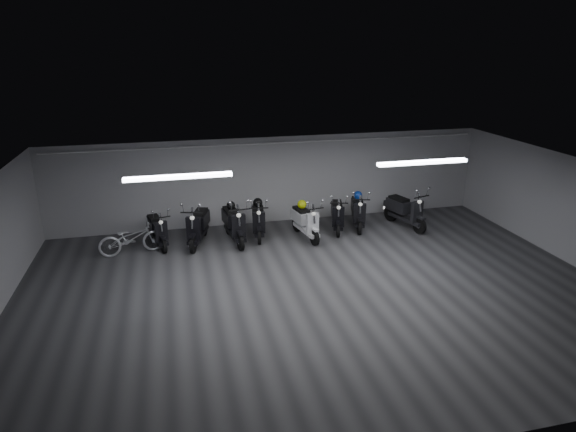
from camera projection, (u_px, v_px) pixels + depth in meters
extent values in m
cube|color=#363538|center=(317.00, 292.00, 11.64)|extent=(14.00, 10.00, 0.01)
cube|color=slate|center=(320.00, 177.00, 10.70)|extent=(14.00, 10.00, 0.01)
cube|color=#A6A6A9|center=(273.00, 180.00, 15.75)|extent=(14.00, 0.01, 2.80)
cube|color=#A6A6A9|center=(427.00, 372.00, 6.58)|extent=(14.00, 0.01, 2.80)
cube|color=white|center=(179.00, 177.00, 10.97)|extent=(2.40, 0.18, 0.08)
cube|color=white|center=(423.00, 162.00, 12.30)|extent=(2.40, 0.18, 0.08)
cylinder|color=white|center=(273.00, 143.00, 15.27)|extent=(13.60, 0.05, 0.05)
imported|color=silver|center=(131.00, 235.00, 13.54)|extent=(1.84, 0.91, 1.14)
sphere|color=#B8CB0B|center=(302.00, 204.00, 14.72)|extent=(0.28, 0.28, 0.28)
sphere|color=black|center=(231.00, 205.00, 14.43)|extent=(0.26, 0.26, 0.26)
sphere|color=navy|center=(358.00, 195.00, 15.60)|extent=(0.27, 0.27, 0.27)
sphere|color=black|center=(258.00, 203.00, 14.86)|extent=(0.29, 0.29, 0.29)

